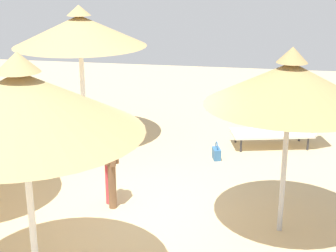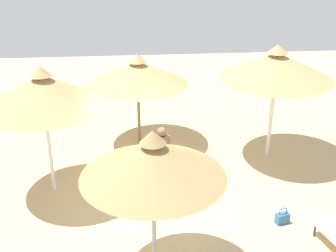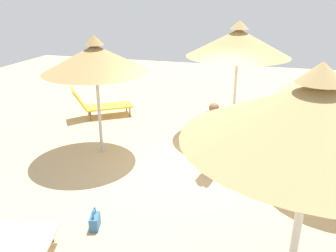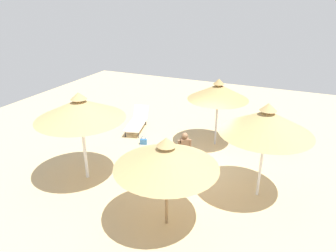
{
  "view_description": "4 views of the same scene",
  "coord_description": "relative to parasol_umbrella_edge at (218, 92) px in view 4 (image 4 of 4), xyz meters",
  "views": [
    {
      "loc": [
        -7.15,
        -1.93,
        3.91
      ],
      "look_at": [
        1.02,
        -0.45,
        1.19
      ],
      "focal_mm": 54.71,
      "sensor_mm": 36.0,
      "label": 1
    },
    {
      "loc": [
        -0.4,
        -8.73,
        5.75
      ],
      "look_at": [
        0.39,
        0.25,
        1.67
      ],
      "focal_mm": 48.72,
      "sensor_mm": 36.0,
      "label": 2
    },
    {
      "loc": [
        6.91,
        1.3,
        3.64
      ],
      "look_at": [
        0.78,
        -0.44,
        1.19
      ],
      "focal_mm": 37.23,
      "sensor_mm": 36.0,
      "label": 3
    },
    {
      "loc": [
        -2.94,
        9.08,
        5.74
      ],
      "look_at": [
        0.96,
        0.13,
        1.61
      ],
      "focal_mm": 33.23,
      "sensor_mm": 36.0,
      "label": 4
    }
  ],
  "objects": [
    {
      "name": "ground",
      "position": [
        0.08,
        2.37,
        -2.32
      ],
      "size": [
        24.0,
        24.0,
        0.1
      ],
      "primitive_type": "cube",
      "color": "tan"
    },
    {
      "name": "parasol_umbrella_edge",
      "position": [
        0.0,
        0.0,
        0.0
      ],
      "size": [
        2.4,
        2.4,
        2.79
      ],
      "color": "#B2B2B7",
      "rests_on": "ground"
    },
    {
      "name": "parasol_umbrella_far_right",
      "position": [
        3.29,
        4.21,
        0.2
      ],
      "size": [
        2.83,
        2.83,
        3.01
      ],
      "color": "white",
      "rests_on": "ground"
    },
    {
      "name": "parasol_umbrella_front",
      "position": [
        -2.17,
        2.92,
        0.18
      ],
      "size": [
        2.67,
        2.67,
        3.0
      ],
      "color": "white",
      "rests_on": "ground"
    },
    {
      "name": "parasol_umbrella_far_left",
      "position": [
        -0.11,
        5.24,
        -0.22
      ],
      "size": [
        2.68,
        2.68,
        2.57
      ],
      "color": "olive",
      "rests_on": "ground"
    },
    {
      "name": "lounge_chair_center",
      "position": [
        -2.34,
        -1.2,
        -1.86
      ],
      "size": [
        1.54,
        1.85,
        0.96
      ],
      "color": "gold",
      "rests_on": "ground"
    },
    {
      "name": "lounge_chair_back",
      "position": [
        3.75,
        -0.16,
        -1.9
      ],
      "size": [
        1.19,
        2.19,
        0.85
      ],
      "color": "silver",
      "rests_on": "ground"
    },
    {
      "name": "person_standing_near_right",
      "position": [
        0.34,
        2.74,
        -1.38
      ],
      "size": [
        0.41,
        0.34,
        1.58
      ],
      "color": "brown",
      "rests_on": "ground"
    },
    {
      "name": "handbag",
      "position": [
        2.72,
        1.2,
        -2.14
      ],
      "size": [
        0.31,
        0.22,
        0.38
      ],
      "color": "#336699",
      "rests_on": "ground"
    }
  ]
}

